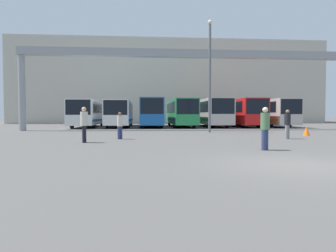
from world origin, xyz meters
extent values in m
plane|color=#514F4C|center=(0.00, 0.00, 0.00)|extent=(200.00, 200.00, 0.00)
cube|color=#B7B2A3|center=(0.00, 44.76, 6.75)|extent=(50.88, 12.00, 13.51)
cylinder|color=gray|center=(-15.16, 19.31, 3.35)|extent=(0.60, 0.60, 6.70)
cube|color=gray|center=(0.00, 19.31, 7.05)|extent=(30.92, 0.80, 0.70)
cube|color=silver|center=(-10.73, 26.60, 1.67)|extent=(2.60, 10.66, 2.64)
cube|color=black|center=(-10.73, 21.29, 2.15)|extent=(2.39, 0.06, 1.48)
cube|color=black|center=(-10.73, 26.60, 2.15)|extent=(2.63, 9.06, 1.11)
cube|color=#1966B2|center=(-10.73, 26.60, 0.82)|extent=(2.63, 10.13, 0.24)
cylinder|color=black|center=(-11.87, 23.62, 0.54)|extent=(0.28, 1.08, 1.08)
cylinder|color=black|center=(-9.59, 23.62, 0.54)|extent=(0.28, 1.08, 1.08)
cylinder|color=black|center=(-11.87, 29.59, 0.54)|extent=(0.28, 1.08, 1.08)
cylinder|color=black|center=(-9.59, 29.59, 0.54)|extent=(0.28, 1.08, 1.08)
cube|color=silver|center=(-7.15, 27.36, 1.65)|extent=(2.54, 12.18, 2.60)
cube|color=black|center=(-7.15, 21.29, 2.13)|extent=(2.34, 0.06, 1.46)
cube|color=black|center=(-7.15, 27.36, 2.13)|extent=(2.57, 10.35, 1.09)
cube|color=#1966B2|center=(-7.15, 27.36, 0.82)|extent=(2.57, 11.57, 0.24)
cylinder|color=black|center=(-8.26, 23.95, 0.51)|extent=(0.28, 1.01, 1.01)
cylinder|color=black|center=(-6.04, 23.95, 0.51)|extent=(0.28, 1.01, 1.01)
cylinder|color=black|center=(-8.26, 30.77, 0.51)|extent=(0.28, 1.01, 1.01)
cylinder|color=black|center=(-6.04, 30.77, 0.51)|extent=(0.28, 1.01, 1.01)
cube|color=#1959A5|center=(-3.58, 26.32, 1.76)|extent=(2.47, 10.10, 2.82)
cube|color=black|center=(-3.58, 21.29, 2.28)|extent=(2.28, 0.06, 1.58)
cube|color=black|center=(-3.58, 26.32, 2.28)|extent=(2.50, 8.59, 1.19)
cube|color=orange|center=(-3.58, 26.32, 0.86)|extent=(2.50, 9.60, 0.24)
cylinder|color=black|center=(-4.65, 23.49, 0.47)|extent=(0.28, 0.94, 0.94)
cylinder|color=black|center=(-2.50, 23.49, 0.47)|extent=(0.28, 0.94, 0.94)
cylinder|color=black|center=(-4.65, 29.15, 0.47)|extent=(0.28, 0.94, 0.94)
cylinder|color=black|center=(-2.50, 29.15, 0.47)|extent=(0.28, 0.94, 0.94)
cube|color=#268C4C|center=(0.00, 27.37, 1.73)|extent=(2.44, 12.20, 2.77)
cube|color=black|center=(0.00, 21.29, 2.24)|extent=(2.24, 0.06, 1.55)
cube|color=black|center=(0.00, 27.37, 2.24)|extent=(2.47, 10.37, 1.16)
cube|color=#1966B2|center=(0.00, 27.37, 0.85)|extent=(2.47, 11.59, 0.24)
cylinder|color=black|center=(-1.06, 23.96, 0.52)|extent=(0.28, 1.05, 1.05)
cylinder|color=black|center=(1.06, 23.96, 0.52)|extent=(0.28, 1.05, 1.05)
cylinder|color=black|center=(-1.06, 30.78, 0.52)|extent=(0.28, 1.05, 1.05)
cylinder|color=black|center=(1.06, 30.78, 0.52)|extent=(0.28, 1.05, 1.05)
cube|color=beige|center=(3.58, 27.15, 1.77)|extent=(2.57, 11.75, 2.83)
cube|color=black|center=(3.58, 21.29, 2.29)|extent=(2.36, 0.06, 1.59)
cube|color=black|center=(3.58, 27.15, 2.29)|extent=(2.60, 9.99, 1.19)
cube|color=#268C4C|center=(3.58, 27.15, 0.86)|extent=(2.60, 11.16, 0.24)
cylinder|color=black|center=(2.45, 23.86, 0.52)|extent=(0.28, 1.05, 1.05)
cylinder|color=black|center=(4.70, 23.86, 0.52)|extent=(0.28, 1.05, 1.05)
cylinder|color=black|center=(2.45, 30.44, 0.52)|extent=(0.28, 1.05, 1.05)
cylinder|color=black|center=(4.70, 30.44, 0.52)|extent=(0.28, 1.05, 1.05)
cube|color=red|center=(7.15, 27.40, 1.75)|extent=(2.59, 12.26, 2.81)
cube|color=black|center=(7.15, 21.29, 2.27)|extent=(2.38, 0.06, 1.57)
cube|color=black|center=(7.15, 27.40, 2.27)|extent=(2.62, 10.42, 1.18)
cube|color=red|center=(7.15, 27.40, 0.86)|extent=(2.62, 11.65, 0.24)
cylinder|color=black|center=(6.02, 23.97, 0.54)|extent=(0.28, 1.08, 1.08)
cylinder|color=black|center=(8.29, 23.97, 0.54)|extent=(0.28, 1.08, 1.08)
cylinder|color=black|center=(6.02, 30.83, 0.54)|extent=(0.28, 1.08, 1.08)
cylinder|color=black|center=(8.29, 30.83, 0.54)|extent=(0.28, 1.08, 1.08)
cube|color=beige|center=(10.73, 27.31, 1.74)|extent=(2.49, 12.08, 2.79)
cube|color=black|center=(10.73, 21.29, 2.26)|extent=(2.29, 0.06, 1.56)
cube|color=black|center=(10.73, 27.31, 2.26)|extent=(2.52, 10.27, 1.17)
cube|color=orange|center=(10.73, 27.31, 0.85)|extent=(2.52, 11.47, 0.24)
cylinder|color=black|center=(9.65, 23.93, 0.48)|extent=(0.28, 0.95, 0.95)
cylinder|color=black|center=(11.81, 23.93, 0.48)|extent=(0.28, 0.95, 0.95)
cylinder|color=black|center=(9.65, 30.69, 0.48)|extent=(0.28, 0.95, 0.95)
cylinder|color=black|center=(11.81, 30.69, 0.48)|extent=(0.28, 0.95, 0.95)
cylinder|color=black|center=(-7.45, 7.39, 0.44)|extent=(0.20, 0.20, 0.88)
cylinder|color=black|center=(-7.48, 7.56, 0.44)|extent=(0.20, 0.20, 0.88)
cylinder|color=beige|center=(-7.47, 7.48, 1.24)|extent=(0.38, 0.38, 0.73)
sphere|color=tan|center=(-7.47, 7.48, 1.72)|extent=(0.24, 0.24, 0.24)
cylinder|color=navy|center=(0.49, 3.53, 0.42)|extent=(0.19, 0.19, 0.84)
cylinder|color=navy|center=(0.62, 3.64, 0.42)|extent=(0.19, 0.19, 0.84)
cylinder|color=#4C724C|center=(0.56, 3.59, 1.19)|extent=(0.37, 0.37, 0.70)
sphere|color=beige|center=(0.56, 3.59, 1.65)|extent=(0.23, 0.23, 0.23)
cylinder|color=navy|center=(-5.74, 9.58, 0.38)|extent=(0.17, 0.17, 0.76)
cylinder|color=navy|center=(-5.85, 9.47, 0.38)|extent=(0.17, 0.17, 0.76)
cylinder|color=beige|center=(-5.80, 9.52, 1.08)|extent=(0.33, 0.33, 0.63)
sphere|color=brown|center=(-5.80, 9.52, 1.50)|extent=(0.21, 0.21, 0.21)
cylinder|color=gray|center=(4.20, 8.94, 0.41)|extent=(0.19, 0.19, 0.83)
cylinder|color=gray|center=(4.08, 8.84, 0.41)|extent=(0.19, 0.19, 0.83)
cylinder|color=black|center=(4.14, 8.89, 1.17)|extent=(0.36, 0.36, 0.69)
sphere|color=#8C6647|center=(4.14, 8.89, 1.63)|extent=(0.22, 0.22, 0.22)
cone|color=orange|center=(6.72, 11.33, 0.32)|extent=(0.45, 0.45, 0.64)
cylinder|color=#595B60|center=(0.94, 15.66, 4.36)|extent=(0.20, 0.20, 8.71)
sphere|color=beige|center=(0.94, 15.66, 8.86)|extent=(0.36, 0.36, 0.36)
camera|label=1|loc=(-4.39, -8.27, 1.47)|focal=32.00mm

